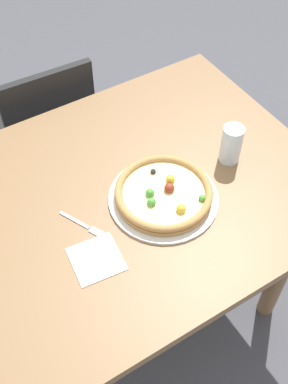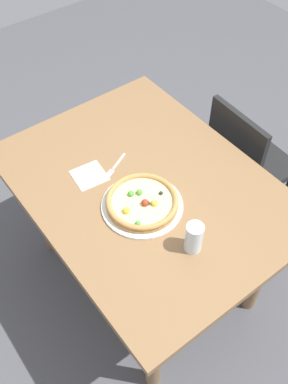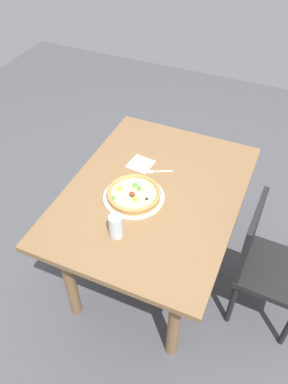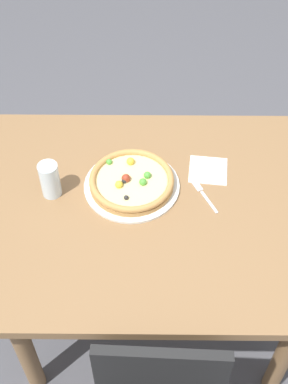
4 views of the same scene
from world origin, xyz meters
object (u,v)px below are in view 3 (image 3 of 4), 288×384
(dining_table, at_px, (154,205))
(drinking_glass, at_px, (116,226))
(napkin, at_px, (141,164))
(chair_near, at_px, (265,262))
(fork, at_px, (157,171))
(plate, at_px, (134,197))
(pizza, at_px, (134,194))

(dining_table, bearing_deg, drinking_glass, 171.62)
(napkin, bearing_deg, chair_near, -102.39)
(chair_near, xyz_separation_m, fork, (0.16, 0.75, 0.30))
(chair_near, relative_size, fork, 5.56)
(dining_table, distance_m, fork, 0.21)
(plate, height_order, drinking_glass, drinking_glass)
(plate, bearing_deg, drinking_glass, -173.60)
(chair_near, bearing_deg, napkin, -100.06)
(plate, xyz_separation_m, drinking_glass, (-0.28, -0.03, 0.06))
(drinking_glass, height_order, napkin, drinking_glass)
(dining_table, relative_size, napkin, 9.24)
(dining_table, xyz_separation_m, fork, (0.17, 0.05, 0.11))
(plate, relative_size, pizza, 1.13)
(pizza, bearing_deg, plate, -56.72)
(chair_near, relative_size, drinking_glass, 6.29)
(chair_near, distance_m, plate, 0.85)
(drinking_glass, bearing_deg, napkin, 11.48)
(fork, height_order, napkin, fork)
(dining_table, distance_m, chair_near, 0.73)
(chair_near, bearing_deg, plate, -81.03)
(dining_table, bearing_deg, fork, 17.32)
(dining_table, relative_size, plate, 3.73)
(dining_table, relative_size, pizza, 4.23)
(plate, bearing_deg, dining_table, -44.32)
(chair_near, xyz_separation_m, napkin, (0.19, 0.87, 0.30))
(fork, distance_m, drinking_glass, 0.54)
(pizza, bearing_deg, napkin, 16.32)
(drinking_glass, relative_size, napkin, 0.98)
(fork, height_order, drinking_glass, drinking_glass)
(plate, relative_size, fork, 2.23)
(pizza, xyz_separation_m, napkin, (0.28, 0.08, -0.03))
(dining_table, height_order, napkin, napkin)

